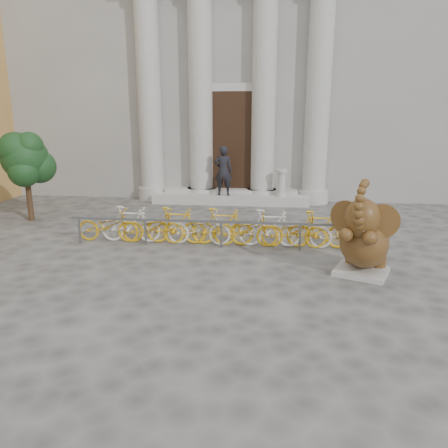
# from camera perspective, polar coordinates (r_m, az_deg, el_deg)

# --- Properties ---
(ground) EXTENTS (80.00, 80.00, 0.00)m
(ground) POSITION_cam_1_polar(r_m,az_deg,el_deg) (8.21, -5.59, -10.72)
(ground) COLOR #474442
(ground) RESTS_ON ground
(classical_building) EXTENTS (22.00, 10.70, 12.00)m
(classical_building) POSITION_cam_1_polar(r_m,az_deg,el_deg) (22.38, 2.39, 20.99)
(classical_building) COLOR gray
(classical_building) RESTS_ON ground
(entrance_steps) EXTENTS (6.00, 1.20, 0.36)m
(entrance_steps) POSITION_cam_1_polar(r_m,az_deg,el_deg) (17.05, 0.86, 3.40)
(entrance_steps) COLOR #A8A59E
(entrance_steps) RESTS_ON ground
(elephant_statue) EXTENTS (1.46, 1.71, 2.16)m
(elephant_statue) POSITION_cam_1_polar(r_m,az_deg,el_deg) (9.91, 17.76, -2.02)
(elephant_statue) COLOR #A8A59E
(elephant_statue) RESTS_ON ground
(bike_rack) EXTENTS (8.14, 0.53, 1.00)m
(bike_rack) POSITION_cam_1_polar(r_m,az_deg,el_deg) (11.61, -0.22, -0.37)
(bike_rack) COLOR slate
(bike_rack) RESTS_ON ground
(tree) EXTENTS (1.65, 1.50, 2.86)m
(tree) POSITION_cam_1_polar(r_m,az_deg,el_deg) (15.30, -24.50, 7.68)
(tree) COLOR #332114
(tree) RESTS_ON ground
(pedestrian) EXTENTS (0.71, 0.49, 1.87)m
(pedestrian) POSITION_cam_1_polar(r_m,az_deg,el_deg) (16.55, -0.09, 6.96)
(pedestrian) COLOR black
(pedestrian) RESTS_ON entrance_steps
(balustrade_post) EXTENTS (0.41, 0.41, 1.01)m
(balustrade_post) POSITION_cam_1_polar(r_m,az_deg,el_deg) (16.57, 7.51, 5.21)
(balustrade_post) COLOR #A8A59E
(balustrade_post) RESTS_ON entrance_steps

